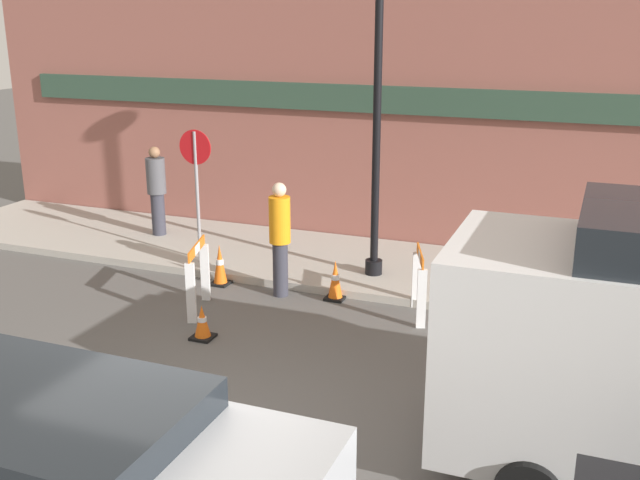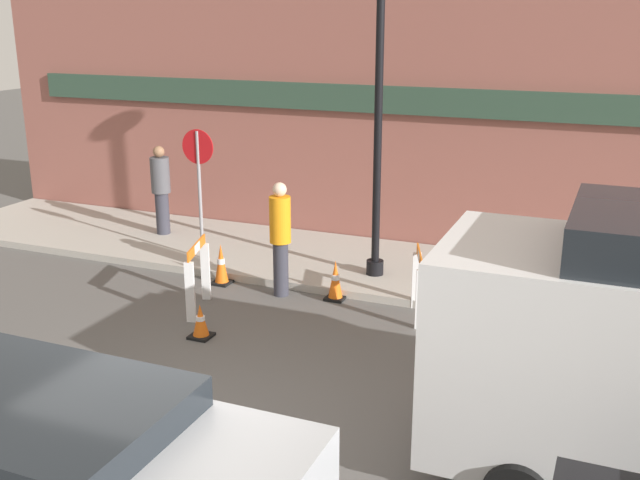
# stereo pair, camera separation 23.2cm
# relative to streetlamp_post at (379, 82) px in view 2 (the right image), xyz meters

# --- Properties ---
(ground_plane) EXTENTS (60.00, 60.00, 0.00)m
(ground_plane) POSITION_rel_streetlamp_post_xyz_m (-0.18, -5.43, -3.30)
(ground_plane) COLOR #565451
(sidewalk_slab) EXTENTS (18.00, 2.91, 0.13)m
(sidewalk_slab) POSITION_rel_streetlamp_post_xyz_m (-0.18, 0.53, -3.23)
(sidewalk_slab) COLOR #ADA89E
(sidewalk_slab) RESTS_ON ground_plane
(storefront_facade) EXTENTS (18.00, 0.22, 5.50)m
(storefront_facade) POSITION_rel_streetlamp_post_xyz_m (-0.18, 2.06, -0.54)
(storefront_facade) COLOR #93564C
(storefront_facade) RESTS_ON ground_plane
(streetlamp_post) EXTENTS (0.44, 0.44, 4.91)m
(streetlamp_post) POSITION_rel_streetlamp_post_xyz_m (0.00, 0.00, 0.00)
(streetlamp_post) COLOR black
(streetlamp_post) RESTS_ON sidewalk_slab
(stop_sign) EXTENTS (0.60, 0.06, 2.30)m
(stop_sign) POSITION_rel_streetlamp_post_xyz_m (-3.11, -0.36, -1.63)
(stop_sign) COLOR gray
(stop_sign) RESTS_ON sidewalk_slab
(barricade_0) EXTENTS (0.41, 0.96, 1.07)m
(barricade_0) POSITION_rel_streetlamp_post_xyz_m (-2.05, -2.23, -2.71)
(barricade_0) COLOR white
(barricade_0) RESTS_ON ground_plane
(barricade_1) EXTENTS (0.41, 0.84, 1.03)m
(barricade_1) POSITION_rel_streetlamp_post_xyz_m (1.08, -1.25, -2.74)
(barricade_1) COLOR white
(barricade_1) RESTS_ON ground_plane
(traffic_cone_0) EXTENTS (0.30, 0.30, 0.64)m
(traffic_cone_0) POSITION_rel_streetlamp_post_xyz_m (-0.31, -1.03, -2.99)
(traffic_cone_0) COLOR black
(traffic_cone_0) RESTS_ON ground_plane
(traffic_cone_1) EXTENTS (0.30, 0.30, 0.49)m
(traffic_cone_1) POSITION_rel_streetlamp_post_xyz_m (-1.50, -3.08, -3.06)
(traffic_cone_1) COLOR black
(traffic_cone_1) RESTS_ON ground_plane
(traffic_cone_2) EXTENTS (0.30, 0.30, 0.69)m
(traffic_cone_2) POSITION_rel_streetlamp_post_xyz_m (-2.31, -1.09, -2.96)
(traffic_cone_2) COLOR black
(traffic_cone_2) RESTS_ON ground_plane
(person_worker) EXTENTS (0.47, 0.47, 1.84)m
(person_worker) POSITION_rel_streetlamp_post_xyz_m (-1.18, -1.18, -2.30)
(person_worker) COLOR #33333D
(person_worker) RESTS_ON ground_plane
(person_pedestrian) EXTENTS (0.44, 0.44, 1.75)m
(person_pedestrian) POSITION_rel_streetlamp_post_xyz_m (-4.64, 0.69, -2.23)
(person_pedestrian) COLOR #33333D
(person_pedestrian) RESTS_ON sidewalk_slab
(parked_car_1) EXTENTS (4.59, 1.89, 1.64)m
(parked_car_1) POSITION_rel_streetlamp_post_xyz_m (-0.35, -7.57, -2.36)
(parked_car_1) COLOR #B7BABF
(parked_car_1) RESTS_ON ground_plane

